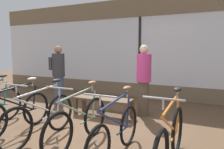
{
  "coord_description": "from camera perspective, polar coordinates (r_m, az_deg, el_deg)",
  "views": [
    {
      "loc": [
        2.36,
        -3.16,
        1.54
      ],
      "look_at": [
        0.0,
        1.57,
        0.95
      ],
      "focal_mm": 35.0,
      "sensor_mm": 36.0,
      "label": 1
    }
  ],
  "objects": [
    {
      "name": "ground_plane",
      "position": [
        4.24,
        -9.87,
        -15.07
      ],
      "size": [
        24.0,
        24.0,
        0.0
      ],
      "primitive_type": "plane",
      "color": "brown"
    },
    {
      "name": "shop_back_wall",
      "position": [
        7.16,
        7.31,
        7.11
      ],
      "size": [
        12.0,
        0.08,
        3.2
      ],
      "color": "#7A664C",
      "rests_on": "ground_plane"
    },
    {
      "name": "bicycle_left",
      "position": [
        4.52,
        -23.72,
        -9.11
      ],
      "size": [
        0.46,
        1.69,
        1.02
      ],
      "color": "black",
      "rests_on": "ground_plane"
    },
    {
      "name": "bicycle_center_left",
      "position": [
        4.01,
        -18.08,
        -10.66
      ],
      "size": [
        0.46,
        1.74,
        1.03
      ],
      "color": "black",
      "rests_on": "ground_plane"
    },
    {
      "name": "bicycle_center_right",
      "position": [
        3.65,
        -8.57,
        -12.24
      ],
      "size": [
        0.46,
        1.71,
        1.03
      ],
      "color": "black",
      "rests_on": "ground_plane"
    },
    {
      "name": "bicycle_right",
      "position": [
        3.22,
        1.06,
        -14.91
      ],
      "size": [
        0.46,
        1.65,
        1.01
      ],
      "color": "black",
      "rests_on": "ground_plane"
    },
    {
      "name": "bicycle_far_right",
      "position": [
        3.03,
        15.02,
        -16.14
      ],
      "size": [
        0.46,
        1.73,
        1.04
      ],
      "color": "black",
      "rests_on": "ground_plane"
    },
    {
      "name": "display_bench",
      "position": [
        5.17,
        -2.36,
        -6.96
      ],
      "size": [
        1.4,
        0.44,
        0.43
      ],
      "color": "brown",
      "rests_on": "ground_plane"
    },
    {
      "name": "customer_near_rack",
      "position": [
        5.14,
        8.28,
        -1.16
      ],
      "size": [
        0.48,
        0.48,
        1.66
      ],
      "color": "brown",
      "rests_on": "ground_plane"
    },
    {
      "name": "customer_by_window",
      "position": [
        6.29,
        -13.86,
        0.29
      ],
      "size": [
        0.54,
        0.42,
        1.66
      ],
      "color": "#424C6B",
      "rests_on": "ground_plane"
    }
  ]
}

